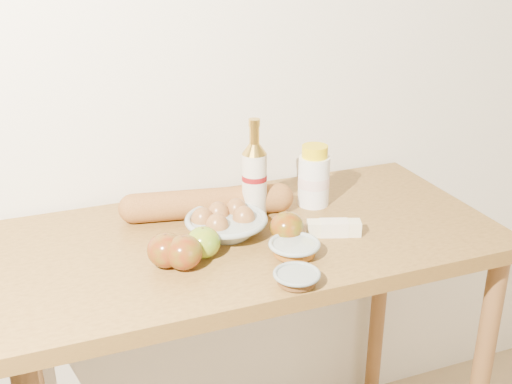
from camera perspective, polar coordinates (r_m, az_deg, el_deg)
back_wall at (r=1.74m, az=-4.42°, el=12.92°), size 3.50×0.02×2.60m
table at (r=1.62m, az=-0.39°, el=-7.56°), size 1.20×0.60×0.90m
bourbon_bottle at (r=1.61m, az=-0.14°, el=1.26°), size 0.08×0.08×0.26m
cream_bottle at (r=1.70m, az=5.17°, el=1.29°), size 0.09×0.09×0.16m
egg_bowl at (r=1.55m, az=-2.73°, el=-2.73°), size 0.24×0.24×0.07m
baguette at (r=1.64m, az=-4.32°, el=-0.97°), size 0.46×0.16×0.07m
apple_yellowgreen at (r=1.45m, az=-4.72°, el=-4.49°), size 0.08×0.08×0.07m
apple_redgreen_front at (r=1.40m, az=-6.45°, el=-5.34°), size 0.10×0.10×0.08m
apple_redgreen_right at (r=1.51m, az=2.76°, el=-3.13°), size 0.10×0.10×0.07m
sugar_bowl at (r=1.35m, az=3.64°, el=-7.61°), size 0.13×0.13×0.03m
syrup_bowl at (r=1.46m, az=3.42°, el=-5.01°), size 0.14×0.14×0.03m
butter_stick at (r=1.56m, az=6.94°, el=-3.20°), size 0.13×0.08×0.04m
apple_extra at (r=1.42m, az=-8.00°, el=-5.15°), size 0.10×0.10×0.08m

